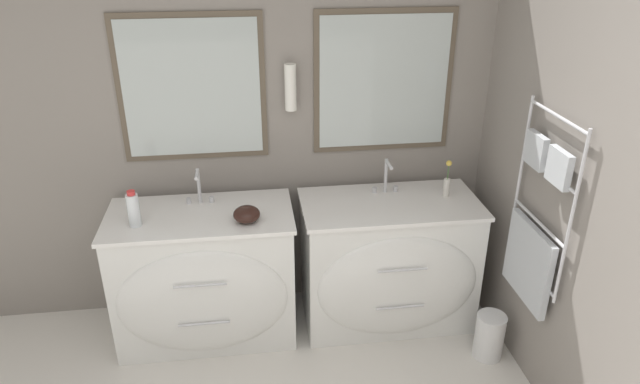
% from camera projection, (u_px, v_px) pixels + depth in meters
% --- Properties ---
extents(wall_back, '(4.87, 0.15, 2.60)m').
position_uv_depth(wall_back, '(237.00, 122.00, 3.58)').
color(wall_back, gray).
rests_on(wall_back, ground_plane).
extents(wall_right, '(0.13, 4.26, 2.60)m').
position_uv_depth(wall_right, '(589.00, 191.00, 2.70)').
color(wall_right, gray).
rests_on(wall_right, ground_plane).
extents(vanity_left, '(1.12, 0.65, 0.86)m').
position_uv_depth(vanity_left, '(205.00, 277.00, 3.56)').
color(vanity_left, white).
rests_on(vanity_left, ground_plane).
extents(vanity_right, '(1.12, 0.65, 0.86)m').
position_uv_depth(vanity_right, '(389.00, 263.00, 3.70)').
color(vanity_right, white).
rests_on(vanity_right, ground_plane).
extents(faucet_left, '(0.17, 0.14, 0.23)m').
position_uv_depth(faucet_left, '(199.00, 187.00, 3.49)').
color(faucet_left, silver).
rests_on(faucet_left, vanity_left).
extents(faucet_right, '(0.17, 0.14, 0.23)m').
position_uv_depth(faucet_right, '(386.00, 177.00, 3.63)').
color(faucet_right, silver).
rests_on(faucet_right, vanity_right).
extents(toiletry_bottle, '(0.07, 0.07, 0.22)m').
position_uv_depth(toiletry_bottle, '(133.00, 209.00, 3.24)').
color(toiletry_bottle, silver).
rests_on(toiletry_bottle, vanity_left).
extents(amenity_bowl, '(0.16, 0.16, 0.09)m').
position_uv_depth(amenity_bowl, '(247.00, 214.00, 3.31)').
color(amenity_bowl, black).
rests_on(amenity_bowl, vanity_left).
extents(flower_vase, '(0.04, 0.04, 0.24)m').
position_uv_depth(flower_vase, '(447.00, 183.00, 3.60)').
color(flower_vase, silver).
rests_on(flower_vase, vanity_right).
extents(waste_bin, '(0.18, 0.18, 0.30)m').
position_uv_depth(waste_bin, '(489.00, 335.00, 3.49)').
color(waste_bin, silver).
rests_on(waste_bin, ground_plane).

